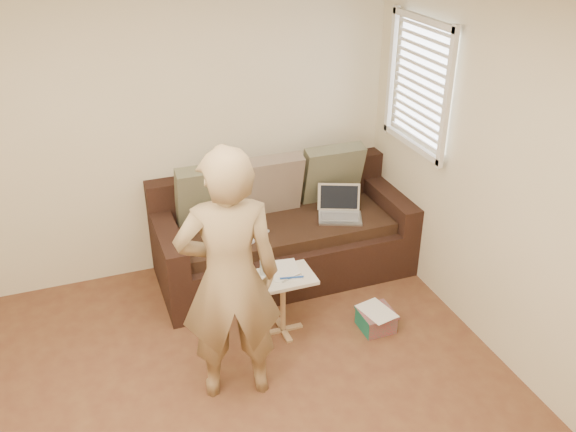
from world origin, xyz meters
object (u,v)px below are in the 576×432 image
object	(u,v)px
laptop_silver	(340,219)
drinking_glass	(265,267)
side_table	(283,304)
striped_box	(376,319)
laptop_white	(244,237)
sofa	(284,231)
person	(229,278)

from	to	relation	value
laptop_silver	drinking_glass	xyz separation A→B (m)	(-0.89, -0.59, 0.05)
side_table	striped_box	xyz separation A→B (m)	(0.70, -0.23, -0.17)
laptop_white	drinking_glass	bearing A→B (deg)	-127.68
sofa	laptop_silver	size ratio (longest dim) A/B	5.90
sofa	side_table	distance (m)	0.86
drinking_glass	striped_box	size ratio (longest dim) A/B	0.45
sofa	side_table	xyz separation A→B (m)	(-0.29, -0.79, -0.17)
person	drinking_glass	world-z (taller)	person
laptop_white	drinking_glass	distance (m)	0.58
sofa	person	distance (m)	1.57
laptop_silver	striped_box	world-z (taller)	laptop_silver
sofa	person	size ratio (longest dim) A/B	1.21
laptop_silver	laptop_white	size ratio (longest dim) A/B	1.03
sofa	laptop_silver	world-z (taller)	sofa
laptop_silver	drinking_glass	world-z (taller)	laptop_silver
laptop_silver	striped_box	size ratio (longest dim) A/B	1.40
striped_box	drinking_glass	bearing A→B (deg)	159.67
person	striped_box	bearing A→B (deg)	-159.18
laptop_white	person	size ratio (longest dim) A/B	0.20
sofa	side_table	bearing A→B (deg)	-110.55
laptop_silver	drinking_glass	bearing A→B (deg)	-123.86
laptop_white	side_table	bearing A→B (deg)	-117.27
laptop_silver	drinking_glass	distance (m)	1.07
laptop_silver	person	xyz separation A→B (m)	(-1.30, -1.12, 0.39)
person	sofa	bearing A→B (deg)	-113.36
sofa	laptop_silver	bearing A→B (deg)	-14.73
sofa	striped_box	bearing A→B (deg)	-68.38
sofa	side_table	size ratio (longest dim) A/B	4.28
person	side_table	bearing A→B (deg)	-128.69
drinking_glass	laptop_white	bearing A→B (deg)	88.44
laptop_silver	person	distance (m)	1.76
laptop_silver	laptop_white	world-z (taller)	laptop_white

